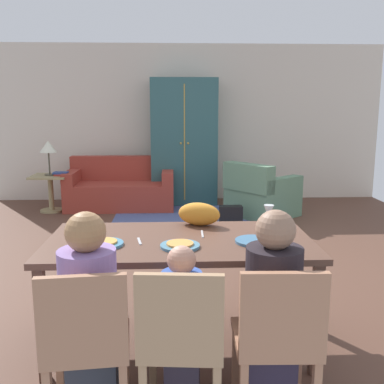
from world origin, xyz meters
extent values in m
cube|color=brown|center=(0.00, 0.46, -0.01)|extent=(6.81, 6.12, 0.02)
cube|color=beige|center=(0.00, 3.57, 1.35)|extent=(6.81, 0.10, 2.70)
cube|color=brown|center=(-0.22, -1.52, 0.74)|extent=(1.76, 0.90, 0.04)
cube|color=brown|center=(-1.04, -1.91, 0.36)|extent=(0.06, 0.06, 0.72)
cube|color=brown|center=(0.60, -1.91, 0.36)|extent=(0.06, 0.06, 0.72)
cube|color=brown|center=(-1.04, -1.12, 0.36)|extent=(0.06, 0.06, 0.72)
cube|color=brown|center=(0.60, -1.12, 0.36)|extent=(0.06, 0.06, 0.72)
cylinder|color=teal|center=(-0.71, -1.64, 0.77)|extent=(0.25, 0.25, 0.02)
cylinder|color=gold|center=(-0.71, -1.64, 0.78)|extent=(0.17, 0.17, 0.01)
cylinder|color=teal|center=(-0.22, -1.70, 0.77)|extent=(0.25, 0.25, 0.02)
cylinder|color=#E39241|center=(-0.22, -1.70, 0.78)|extent=(0.17, 0.17, 0.01)
cylinder|color=teal|center=(0.26, -1.62, 0.77)|extent=(0.25, 0.25, 0.02)
cylinder|color=silver|center=(0.41, -1.34, 0.76)|extent=(0.06, 0.06, 0.01)
cylinder|color=silver|center=(0.41, -1.34, 0.81)|extent=(0.01, 0.01, 0.09)
cone|color=silver|center=(0.41, -1.34, 0.90)|extent=(0.07, 0.07, 0.09)
cube|color=silver|center=(-0.49, -1.57, 0.76)|extent=(0.04, 0.15, 0.01)
cube|color=silver|center=(-0.06, -1.42, 0.76)|extent=(0.02, 0.17, 0.01)
cube|color=#AB7454|center=(-0.71, -2.25, 0.43)|extent=(0.46, 0.46, 0.04)
cube|color=#AB7454|center=(-0.69, -2.44, 0.66)|extent=(0.42, 0.08, 0.42)
cube|color=#AB7454|center=(-0.55, -2.05, 0.21)|extent=(0.04, 0.04, 0.41)
cube|color=#AB7454|center=(-0.90, -2.09, 0.21)|extent=(0.04, 0.04, 0.41)
cube|color=#363E4D|center=(-0.72, -2.11, 0.23)|extent=(0.29, 0.36, 0.45)
cylinder|color=#9273BA|center=(-0.71, -2.19, 0.68)|extent=(0.30, 0.30, 0.46)
sphere|color=#A6754A|center=(-0.71, -2.19, 1.00)|extent=(0.21, 0.21, 0.21)
cube|color=tan|center=(-0.22, -2.25, 0.43)|extent=(0.45, 0.45, 0.04)
cube|color=tan|center=(-0.24, -2.44, 0.66)|extent=(0.42, 0.08, 0.42)
cube|color=tan|center=(-0.03, -2.08, 0.21)|extent=(0.04, 0.04, 0.41)
cube|color=tan|center=(-0.39, -2.05, 0.21)|extent=(0.04, 0.04, 0.41)
cube|color=#383244|center=(-0.22, -2.13, 0.23)|extent=(0.21, 0.26, 0.45)
cylinder|color=#3454AE|center=(-0.22, -2.19, 0.62)|extent=(0.22, 0.22, 0.33)
sphere|color=tan|center=(-0.22, -2.19, 0.85)|extent=(0.15, 0.15, 0.15)
cube|color=#B07656|center=(0.26, -2.25, 0.43)|extent=(0.43, 0.43, 0.04)
cube|color=#B07656|center=(0.26, -2.44, 0.66)|extent=(0.42, 0.05, 0.42)
cube|color=#B07656|center=(0.45, -2.07, 0.21)|extent=(0.04, 0.04, 0.41)
cube|color=#B07656|center=(0.09, -2.06, 0.21)|extent=(0.04, 0.04, 0.41)
cube|color=#362F49|center=(0.26, -2.11, 0.23)|extent=(0.27, 0.35, 0.45)
cylinder|color=black|center=(0.26, -2.19, 0.68)|extent=(0.30, 0.30, 0.46)
sphere|color=#987157|center=(0.26, -2.19, 1.00)|extent=(0.21, 0.21, 0.21)
ellipsoid|color=orange|center=(-0.07, -1.16, 0.84)|extent=(0.36, 0.26, 0.17)
cube|color=#485687|center=(0.15, 2.00, 0.00)|extent=(2.60, 1.80, 0.01)
cube|color=#983529|center=(-1.12, 2.80, 0.21)|extent=(1.72, 0.84, 0.42)
cube|color=#983529|center=(-1.12, 3.14, 0.62)|extent=(1.72, 0.20, 0.40)
cube|color=#983529|center=(-1.89, 2.80, 0.52)|extent=(0.18, 0.84, 0.20)
cube|color=#983529|center=(-0.35, 2.80, 0.52)|extent=(0.18, 0.84, 0.20)
cube|color=slate|center=(1.10, 2.20, 0.21)|extent=(1.19, 1.19, 0.42)
cube|color=slate|center=(0.83, 1.99, 0.62)|extent=(0.68, 0.79, 0.40)
cube|color=slate|center=(1.30, 1.94, 0.52)|extent=(0.77, 0.66, 0.20)
cube|color=slate|center=(0.89, 2.47, 0.52)|extent=(0.77, 0.66, 0.20)
cube|color=#2C5659|center=(-0.08, 3.18, 1.05)|extent=(1.10, 0.56, 2.10)
cube|color=gold|center=(-0.08, 2.89, 1.05)|extent=(0.02, 0.01, 1.89)
sphere|color=gold|center=(-0.14, 2.89, 1.05)|extent=(0.04, 0.04, 0.04)
sphere|color=gold|center=(-0.02, 2.89, 1.05)|extent=(0.04, 0.04, 0.04)
cube|color=#9B8B5E|center=(-2.20, 2.60, 0.56)|extent=(0.56, 0.56, 0.03)
cylinder|color=#9B8B5E|center=(-2.20, 2.60, 0.27)|extent=(0.08, 0.08, 0.55)
cylinder|color=#9B8B5E|center=(-2.20, 2.60, 0.01)|extent=(0.36, 0.36, 0.03)
cylinder|color=#494433|center=(-2.20, 2.60, 0.59)|extent=(0.16, 0.16, 0.02)
cylinder|color=#494433|center=(-2.20, 2.60, 0.77)|extent=(0.02, 0.02, 0.34)
cone|color=beige|center=(-2.20, 2.60, 1.03)|extent=(0.26, 0.26, 0.18)
cube|color=#A12E27|center=(-1.99, 2.55, 0.59)|extent=(0.22, 0.16, 0.03)
cube|color=navy|center=(-2.02, 2.56, 0.62)|extent=(0.22, 0.16, 0.03)
cube|color=black|center=(0.55, 1.70, 0.13)|extent=(0.32, 0.16, 0.26)
camera|label=1|loc=(-0.26, -4.37, 1.62)|focal=41.62mm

